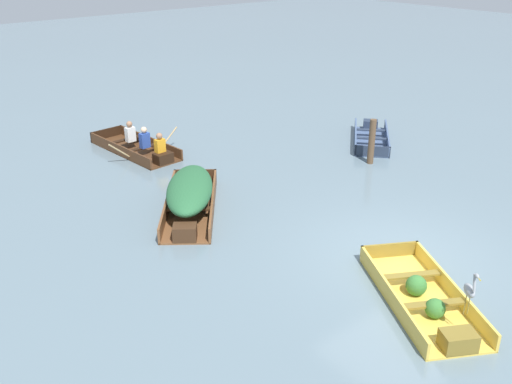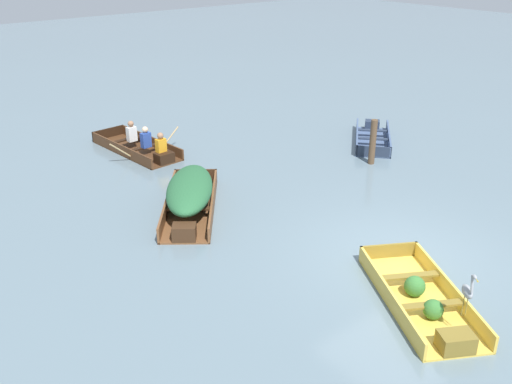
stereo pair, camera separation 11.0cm
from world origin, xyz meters
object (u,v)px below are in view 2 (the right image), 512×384
object	(u,v)px
skiff_wooden_brown_mid_moored	(190,192)
rowboat_dark_varnish_with_crew	(140,147)
dinghy_yellow_foreground	(423,300)
mooring_post	(373,142)
skiff_slate_blue_near_moored	(373,137)
heron_on_dinghy	(468,291)

from	to	relation	value
skiff_wooden_brown_mid_moored	rowboat_dark_varnish_with_crew	size ratio (longest dim) A/B	0.99
dinghy_yellow_foreground	mooring_post	distance (m)	6.93
skiff_wooden_brown_mid_moored	mooring_post	xyz separation A→B (m)	(5.68, -0.68, 0.18)
skiff_slate_blue_near_moored	heron_on_dinghy	xyz separation A→B (m)	(-6.44, -7.27, 0.76)
skiff_slate_blue_near_moored	skiff_wooden_brown_mid_moored	size ratio (longest dim) A/B	0.84
skiff_slate_blue_near_moored	rowboat_dark_varnish_with_crew	bearing A→B (deg)	149.56
rowboat_dark_varnish_with_crew	dinghy_yellow_foreground	bearing A→B (deg)	-89.94
dinghy_yellow_foreground	heron_on_dinghy	size ratio (longest dim) A/B	3.84
skiff_slate_blue_near_moored	heron_on_dinghy	world-z (taller)	heron_on_dinghy
dinghy_yellow_foreground	skiff_wooden_brown_mid_moored	bearing A→B (deg)	99.95
mooring_post	rowboat_dark_varnish_with_crew	bearing A→B (deg)	133.46
skiff_wooden_brown_mid_moored	rowboat_dark_varnish_with_crew	xyz separation A→B (m)	(1.00, 4.25, -0.26)
dinghy_yellow_foreground	mooring_post	bearing A→B (deg)	47.62
rowboat_dark_varnish_with_crew	heron_on_dinghy	bearing A→B (deg)	-91.08
heron_on_dinghy	rowboat_dark_varnish_with_crew	bearing A→B (deg)	88.92
skiff_slate_blue_near_moored	mooring_post	xyz separation A→B (m)	(-1.56, -1.27, 0.53)
skiff_slate_blue_near_moored	rowboat_dark_varnish_with_crew	world-z (taller)	rowboat_dark_varnish_with_crew
rowboat_dark_varnish_with_crew	heron_on_dinghy	world-z (taller)	heron_on_dinghy
skiff_wooden_brown_mid_moored	heron_on_dinghy	world-z (taller)	heron_on_dinghy
heron_on_dinghy	mooring_post	distance (m)	7.73
dinghy_yellow_foreground	rowboat_dark_varnish_with_crew	world-z (taller)	rowboat_dark_varnish_with_crew
dinghy_yellow_foreground	skiff_slate_blue_near_moored	distance (m)	8.91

